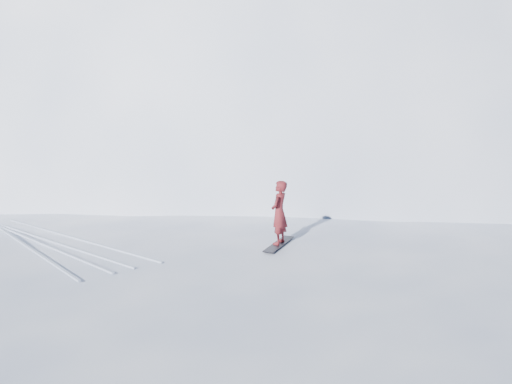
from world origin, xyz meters
The scene contains 7 objects.
near_ridge centered at (1.00, 3.00, 0.00)m, with size 36.00×28.00×4.80m, color white.
summit_peak centered at (22.00, 26.00, 0.00)m, with size 60.00×56.00×56.00m, color white.
peak_shoulder centered at (10.00, 20.00, 0.00)m, with size 28.00×24.00×18.00m, color white.
wind_bumps centered at (-0.56, 2.12, 0.00)m, with size 16.00×14.40×1.00m.
snowboard centered at (2.75, 1.52, 2.41)m, with size 1.42×0.26×0.02m, color black.
snowboarder centered at (2.75, 1.52, 3.18)m, with size 0.55×0.36×1.51m, color maroon.
board_tracks centered at (-1.76, 4.61, 2.42)m, with size 2.61×5.96×0.04m.
Camera 1 is at (-4.77, -9.09, 6.34)m, focal length 40.00 mm.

